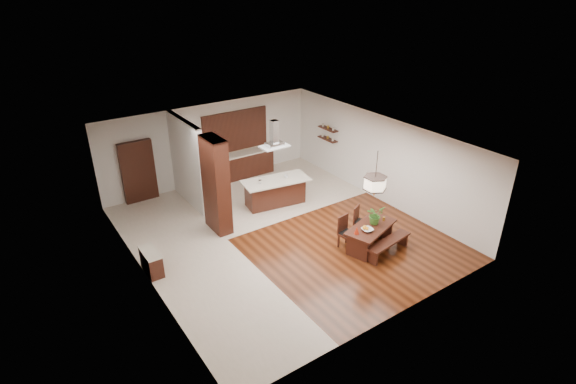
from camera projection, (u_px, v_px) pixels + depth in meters
room_shell at (279, 169)px, 12.51m from camera, size 9.00×9.04×2.92m
tile_hallway at (194, 262)px, 12.02m from camera, size 2.50×9.00×0.01m
tile_kitchen at (270, 191)px, 15.90m from camera, size 5.50×4.00×0.01m
soffit_band at (279, 141)px, 12.15m from camera, size 8.00×9.00×0.02m
partition_pier at (216, 185)px, 12.96m from camera, size 0.45×1.00×2.90m
partition_stub at (187, 162)px, 14.51m from camera, size 0.18×2.40×2.90m
hallway_console at (152, 262)px, 11.50m from camera, size 0.37×0.88×0.63m
hallway_doorway at (138, 172)px, 14.84m from camera, size 1.10×0.20×2.10m
rear_counter at (240, 165)px, 16.83m from camera, size 2.60×0.62×0.95m
kitchen_window at (235, 131)px, 16.46m from camera, size 2.60×0.08×1.50m
shelf_lower at (328, 139)px, 16.69m from camera, size 0.26×0.90×0.04m
shelf_upper at (328, 129)px, 16.51m from camera, size 0.26×0.90×0.04m
dining_table at (370, 232)px, 12.48m from camera, size 1.78×1.26×0.67m
dining_bench at (388, 247)px, 12.28m from camera, size 1.59×0.56×0.44m
dining_chair_left at (348, 233)px, 12.48m from camera, size 0.48×0.48×0.95m
dining_chair_right at (362, 222)px, 13.05m from camera, size 0.55×0.55×0.93m
pendant_lantern at (376, 174)px, 11.71m from camera, size 0.64×0.64×1.31m
foliage_plant at (375, 215)px, 12.44m from camera, size 0.50×0.44×0.53m
fruit_bowl at (367, 230)px, 12.17m from camera, size 0.34×0.34×0.07m
napkin_cone at (357, 230)px, 12.01m from camera, size 0.17×0.17×0.22m
gold_ornament at (384, 219)px, 12.67m from camera, size 0.09×0.09×0.11m
kitchen_island at (275, 192)px, 14.83m from camera, size 2.31×1.27×0.91m
range_hood at (274, 134)px, 13.95m from camera, size 0.90×0.55×0.87m
island_cup at (286, 177)px, 14.72m from camera, size 0.15×0.15×0.10m
microwave at (220, 154)px, 16.13m from camera, size 0.57×0.42×0.29m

